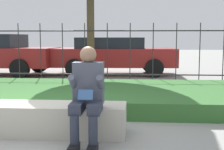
# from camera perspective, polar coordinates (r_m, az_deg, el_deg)

# --- Properties ---
(ground_plane) EXTENTS (60.00, 60.00, 0.00)m
(ground_plane) POSITION_cam_1_polar(r_m,az_deg,el_deg) (4.55, -13.48, -10.35)
(ground_plane) COLOR gray
(stone_bench) EXTENTS (2.37, 0.57, 0.42)m
(stone_bench) POSITION_cam_1_polar(r_m,az_deg,el_deg) (4.48, -12.93, -8.11)
(stone_bench) COLOR #B7B2A3
(stone_bench) RESTS_ON ground_plane
(person_seated_reader) EXTENTS (0.42, 0.73, 1.22)m
(person_seated_reader) POSITION_cam_1_polar(r_m,az_deg,el_deg) (3.92, -4.52, -3.04)
(person_seated_reader) COLOR black
(person_seated_reader) RESTS_ON ground_plane
(grass_berm) EXTENTS (9.90, 2.89, 0.30)m
(grass_berm) POSITION_cam_1_polar(r_m,az_deg,el_deg) (6.53, -7.79, -3.63)
(grass_berm) COLOR #33662D
(grass_berm) RESTS_ON ground_plane
(iron_fence) EXTENTS (7.90, 0.03, 1.71)m
(iron_fence) POSITION_cam_1_polar(r_m,az_deg,el_deg) (8.44, -4.98, 3.90)
(iron_fence) COLOR #232326
(iron_fence) RESTS_ON ground_plane
(car_parked_center) EXTENTS (4.36, 2.04, 1.33)m
(car_parked_center) POSITION_cam_1_polar(r_m,az_deg,el_deg) (11.21, 0.32, 3.79)
(car_parked_center) COLOR maroon
(car_parked_center) RESTS_ON ground_plane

